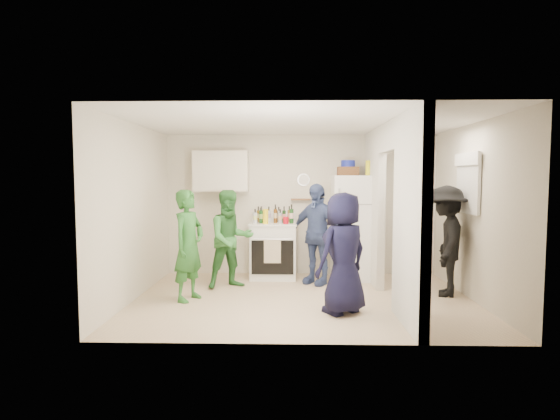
{
  "coord_description": "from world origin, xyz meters",
  "views": [
    {
      "loc": [
        -0.18,
        -6.13,
        1.72
      ],
      "look_at": [
        -0.34,
        0.4,
        1.25
      ],
      "focal_mm": 28.0,
      "sensor_mm": 36.0,
      "label": 1
    }
  ],
  "objects_px": {
    "person_denim": "(316,234)",
    "person_nook": "(446,241)",
    "fridge": "(354,227)",
    "person_green_left": "(189,245)",
    "stove": "(273,250)",
    "yellow_cup_stack_top": "(368,168)",
    "person_green_center": "(231,239)",
    "person_navy": "(343,253)",
    "wicker_basket": "(348,171)",
    "blue_bowl": "(348,164)"
  },
  "relations": [
    {
      "from": "stove",
      "to": "blue_bowl",
      "type": "relative_size",
      "value": 4.0
    },
    {
      "from": "wicker_basket",
      "to": "person_navy",
      "type": "bearing_deg",
      "value": -98.78
    },
    {
      "from": "stove",
      "to": "yellow_cup_stack_top",
      "type": "distance_m",
      "value": 2.14
    },
    {
      "from": "stove",
      "to": "person_nook",
      "type": "distance_m",
      "value": 2.82
    },
    {
      "from": "yellow_cup_stack_top",
      "to": "person_green_left",
      "type": "distance_m",
      "value": 3.23
    },
    {
      "from": "person_denim",
      "to": "person_nook",
      "type": "xyz_separation_m",
      "value": [
        1.86,
        -0.67,
        -0.01
      ]
    },
    {
      "from": "person_green_left",
      "to": "person_navy",
      "type": "xyz_separation_m",
      "value": [
        2.11,
        -0.55,
        -0.01
      ]
    },
    {
      "from": "fridge",
      "to": "person_green_left",
      "type": "bearing_deg",
      "value": -150.78
    },
    {
      "from": "stove",
      "to": "person_navy",
      "type": "relative_size",
      "value": 0.62
    },
    {
      "from": "blue_bowl",
      "to": "person_green_left",
      "type": "distance_m",
      "value": 3.06
    },
    {
      "from": "blue_bowl",
      "to": "person_green_left",
      "type": "bearing_deg",
      "value": -148.9
    },
    {
      "from": "stove",
      "to": "person_denim",
      "type": "xyz_separation_m",
      "value": [
        0.72,
        -0.43,
        0.34
      ]
    },
    {
      "from": "yellow_cup_stack_top",
      "to": "person_green_center",
      "type": "distance_m",
      "value": 2.58
    },
    {
      "from": "stove",
      "to": "person_green_center",
      "type": "bearing_deg",
      "value": -132.43
    },
    {
      "from": "wicker_basket",
      "to": "blue_bowl",
      "type": "xyz_separation_m",
      "value": [
        0.0,
        0.0,
        0.13
      ]
    },
    {
      "from": "stove",
      "to": "fridge",
      "type": "bearing_deg",
      "value": -1.24
    },
    {
      "from": "person_navy",
      "to": "person_green_center",
      "type": "bearing_deg",
      "value": -75.87
    },
    {
      "from": "stove",
      "to": "person_nook",
      "type": "height_order",
      "value": "person_nook"
    },
    {
      "from": "person_green_left",
      "to": "blue_bowl",
      "type": "bearing_deg",
      "value": -35.31
    },
    {
      "from": "wicker_basket",
      "to": "person_denim",
      "type": "height_order",
      "value": "wicker_basket"
    },
    {
      "from": "wicker_basket",
      "to": "person_denim",
      "type": "xyz_separation_m",
      "value": [
        -0.56,
        -0.45,
        -1.03
      ]
    },
    {
      "from": "person_navy",
      "to": "person_nook",
      "type": "height_order",
      "value": "person_nook"
    },
    {
      "from": "person_denim",
      "to": "person_nook",
      "type": "height_order",
      "value": "person_denim"
    },
    {
      "from": "stove",
      "to": "person_nook",
      "type": "bearing_deg",
      "value": -23.02
    },
    {
      "from": "yellow_cup_stack_top",
      "to": "person_nook",
      "type": "xyz_separation_m",
      "value": [
        0.98,
        -0.97,
        -1.09
      ]
    },
    {
      "from": "fridge",
      "to": "person_navy",
      "type": "bearing_deg",
      "value": -101.82
    },
    {
      "from": "person_nook",
      "to": "stove",
      "type": "bearing_deg",
      "value": -94.51
    },
    {
      "from": "person_denim",
      "to": "person_nook",
      "type": "relative_size",
      "value": 1.01
    },
    {
      "from": "fridge",
      "to": "wicker_basket",
      "type": "xyz_separation_m",
      "value": [
        -0.1,
        0.05,
        0.96
      ]
    },
    {
      "from": "person_green_center",
      "to": "person_denim",
      "type": "bearing_deg",
      "value": -15.26
    },
    {
      "from": "stove",
      "to": "person_green_center",
      "type": "distance_m",
      "value": 1.0
    },
    {
      "from": "person_green_center",
      "to": "person_nook",
      "type": "distance_m",
      "value": 3.25
    },
    {
      "from": "person_green_center",
      "to": "person_nook",
      "type": "xyz_separation_m",
      "value": [
        3.22,
        -0.39,
        0.04
      ]
    },
    {
      "from": "person_green_left",
      "to": "person_denim",
      "type": "relative_size",
      "value": 0.95
    },
    {
      "from": "person_denim",
      "to": "person_green_center",
      "type": "bearing_deg",
      "value": -131.99
    },
    {
      "from": "yellow_cup_stack_top",
      "to": "person_nook",
      "type": "relative_size",
      "value": 0.15
    },
    {
      "from": "fridge",
      "to": "person_nook",
      "type": "height_order",
      "value": "fridge"
    },
    {
      "from": "person_navy",
      "to": "person_denim",
      "type": "bearing_deg",
      "value": -118.15
    },
    {
      "from": "fridge",
      "to": "blue_bowl",
      "type": "distance_m",
      "value": 1.1
    },
    {
      "from": "person_green_left",
      "to": "person_denim",
      "type": "bearing_deg",
      "value": -37.76
    },
    {
      "from": "person_denim",
      "to": "stove",
      "type": "bearing_deg",
      "value": -174.2
    },
    {
      "from": "yellow_cup_stack_top",
      "to": "person_navy",
      "type": "xyz_separation_m",
      "value": [
        -0.63,
        -1.86,
        -1.12
      ]
    },
    {
      "from": "person_nook",
      "to": "fridge",
      "type": "bearing_deg",
      "value": -113.12
    },
    {
      "from": "stove",
      "to": "yellow_cup_stack_top",
      "type": "relative_size",
      "value": 3.84
    },
    {
      "from": "fridge",
      "to": "person_navy",
      "type": "xyz_separation_m",
      "value": [
        -0.41,
        -1.96,
        -0.11
      ]
    },
    {
      "from": "fridge",
      "to": "person_denim",
      "type": "relative_size",
      "value": 1.08
    },
    {
      "from": "stove",
      "to": "person_navy",
      "type": "bearing_deg",
      "value": -63.99
    },
    {
      "from": "stove",
      "to": "person_navy",
      "type": "xyz_separation_m",
      "value": [
        0.97,
        -1.99,
        0.29
      ]
    },
    {
      "from": "fridge",
      "to": "blue_bowl",
      "type": "relative_size",
      "value": 7.38
    },
    {
      "from": "person_green_left",
      "to": "person_nook",
      "type": "xyz_separation_m",
      "value": [
        3.72,
        0.34,
        0.03
      ]
    }
  ]
}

